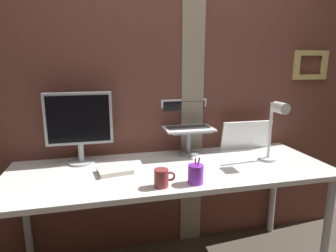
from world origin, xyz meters
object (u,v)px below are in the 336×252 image
object	(u,v)px
laptop	(186,121)
desk_lamp	(275,125)
monitor	(79,122)
whiteboard_panel	(246,135)
pen_cup	(196,174)
coffee_mug	(162,178)

from	to	relation	value
laptop	desk_lamp	size ratio (longest dim) A/B	0.85
monitor	laptop	world-z (taller)	monitor
whiteboard_panel	desk_lamp	xyz separation A→B (m)	(0.03, -0.31, 0.14)
whiteboard_panel	pen_cup	xyz separation A→B (m)	(-0.58, -0.52, -0.06)
laptop	coffee_mug	world-z (taller)	laptop
whiteboard_panel	desk_lamp	bearing A→B (deg)	-84.70
laptop	desk_lamp	distance (m)	0.61
desk_lamp	coffee_mug	distance (m)	0.85
desk_lamp	coffee_mug	bearing A→B (deg)	-165.71
pen_cup	coffee_mug	xyz separation A→B (m)	(-0.19, 0.00, -0.00)
whiteboard_panel	monitor	bearing A→B (deg)	-178.83
monitor	desk_lamp	size ratio (longest dim) A/B	1.15
monitor	whiteboard_panel	size ratio (longest dim) A/B	1.17
whiteboard_panel	pen_cup	size ratio (longest dim) A/B	2.59
monitor	pen_cup	bearing A→B (deg)	-38.00
whiteboard_panel	pen_cup	world-z (taller)	whiteboard_panel
desk_lamp	coffee_mug	world-z (taller)	desk_lamp
monitor	coffee_mug	xyz separation A→B (m)	(0.44, -0.49, -0.23)
pen_cup	coffee_mug	world-z (taller)	pen_cup
pen_cup	coffee_mug	distance (m)	0.19
desk_lamp	pen_cup	distance (m)	0.67
monitor	pen_cup	size ratio (longest dim) A/B	3.03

